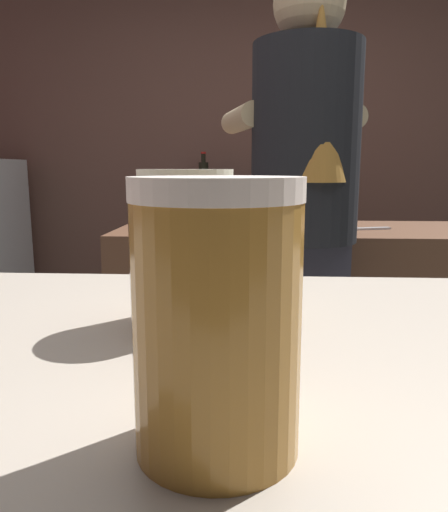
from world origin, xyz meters
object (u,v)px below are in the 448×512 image
pint_glass_far (186,247)px  chefs_knife (362,229)px  bottle_olive_oil (204,172)px  pint_glass_near (217,318)px  bottle_vinegar (286,173)px  mixing_bowl (195,220)px  bartender (304,212)px

pint_glass_far → chefs_knife: bearing=72.2°
bottle_olive_oil → pint_glass_near: bearing=-84.3°
chefs_knife → bottle_olive_oil: bottle_olive_oil is taller
bottle_olive_oil → bottle_vinegar: (0.56, 0.06, -0.01)m
pint_glass_far → bottle_vinegar: bottle_vinegar is taller
pint_glass_near → bottle_olive_oil: 3.15m
chefs_knife → pint_glass_near: 1.84m
chefs_knife → mixing_bowl: bearing=153.0°
bartender → pint_glass_far: (-0.23, -1.17, 0.07)m
pint_glass_near → pint_glass_far: 0.20m
mixing_bowl → bottle_vinegar: size_ratio=0.85×
bartender → bottle_vinegar: bartender is taller
pint_glass_near → pint_glass_far: bearing=101.7°
chefs_knife → pint_glass_near: bearing=-121.6°
chefs_knife → bottle_vinegar: 1.45m
bartender → pint_glass_far: bearing=154.6°
chefs_knife → pint_glass_near: (-0.46, -1.77, 0.17)m
mixing_bowl → chefs_knife: size_ratio=0.70×
bartender → pint_glass_near: 1.38m
pint_glass_near → bottle_olive_oil: (-0.31, 3.13, 0.05)m
pint_glass_far → pint_glass_near: bearing=-78.3°
pint_glass_near → bottle_vinegar: (0.24, 3.19, 0.04)m
mixing_bowl → chefs_knife: mixing_bowl is taller
chefs_knife → pint_glass_far: (-0.50, -1.57, 0.17)m
mixing_bowl → bottle_vinegar: bearing=69.8°
pint_glass_near → bottle_vinegar: bearing=85.6°
chefs_knife → bottle_olive_oil: size_ratio=1.11×
pint_glass_near → pint_glass_far: size_ratio=0.98×
chefs_knife → bottle_vinegar: size_ratio=1.22×
bottle_vinegar → chefs_knife: bearing=-81.2°
pint_glass_far → bottle_olive_oil: size_ratio=0.62×
mixing_bowl → bottle_vinegar: (0.47, 1.29, 0.19)m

